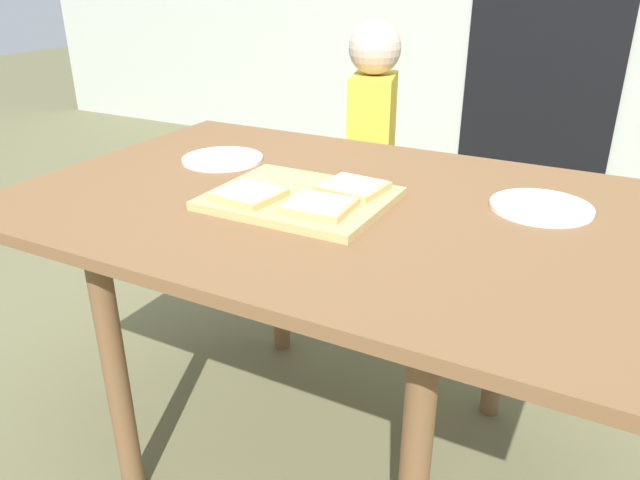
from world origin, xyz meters
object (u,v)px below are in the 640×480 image
object	(u,v)px
cutting_board	(300,198)
pizza_slice_near_right	(319,206)
pizza_slice_far_right	(353,187)
dining_table	(327,231)
plate_white_right	(541,207)
plate_white_left	(223,159)
pizza_slice_near_left	(248,194)
child_left	(371,155)

from	to	relation	value
cutting_board	pizza_slice_near_right	xyz separation A→B (m)	(0.08, -0.06, 0.02)
pizza_slice_far_right	pizza_slice_near_right	xyz separation A→B (m)	(-0.01, -0.14, 0.00)
dining_table	plate_white_right	world-z (taller)	plate_white_right
plate_white_left	pizza_slice_far_right	bearing A→B (deg)	-13.17
cutting_board	pizza_slice_far_right	size ratio (longest dim) A/B	2.65
pizza_slice_near_left	plate_white_left	bearing A→B (deg)	135.41
dining_table	child_left	xyz separation A→B (m)	(-0.22, 0.75, -0.04)
pizza_slice_far_right	pizza_slice_near_right	bearing A→B (deg)	-95.15
child_left	cutting_board	bearing A→B (deg)	-77.60
dining_table	cutting_board	world-z (taller)	cutting_board
pizza_slice_near_right	pizza_slice_near_left	distance (m)	0.17
dining_table	child_left	world-z (taller)	child_left
pizza_slice_near_right	plate_white_left	xyz separation A→B (m)	(-0.42, 0.24, -0.02)
pizza_slice_near_left	plate_white_right	size ratio (longest dim) A/B	0.69
cutting_board	pizza_slice_far_right	distance (m)	0.12
pizza_slice_far_right	cutting_board	bearing A→B (deg)	-140.12
dining_table	child_left	bearing A→B (deg)	106.06
cutting_board	pizza_slice_near_left	size ratio (longest dim) A/B	2.58
child_left	pizza_slice_near_left	bearing A→B (deg)	-84.25
dining_table	pizza_slice_near_right	bearing A→B (deg)	-71.14
child_left	plate_white_right	bearing A→B (deg)	-42.56
plate_white_left	dining_table	bearing A→B (deg)	-17.73
plate_white_right	plate_white_left	xyz separation A→B (m)	(-0.82, -0.03, 0.00)
plate_white_right	child_left	world-z (taller)	child_left
cutting_board	pizza_slice_far_right	world-z (taller)	pizza_slice_far_right
dining_table	pizza_slice_near_right	world-z (taller)	pizza_slice_near_right
pizza_slice_near_left	pizza_slice_far_right	bearing A→B (deg)	39.17
plate_white_left	cutting_board	bearing A→B (deg)	-27.51
pizza_slice_near_right	plate_white_right	bearing A→B (deg)	34.12
pizza_slice_far_right	plate_white_right	size ratio (longest dim) A/B	0.67
plate_white_left	child_left	bearing A→B (deg)	75.47
pizza_slice_near_right	pizza_slice_far_right	bearing A→B (deg)	84.85
dining_table	pizza_slice_near_left	bearing A→B (deg)	-135.25
dining_table	plate_white_right	xyz separation A→B (m)	(0.44, 0.15, 0.09)
dining_table	pizza_slice_far_right	xyz separation A→B (m)	(0.05, 0.02, 0.11)
pizza_slice_near_right	cutting_board	bearing A→B (deg)	142.14
cutting_board	plate_white_right	world-z (taller)	cutting_board
pizza_slice_far_right	plate_white_right	world-z (taller)	pizza_slice_far_right
pizza_slice_near_right	plate_white_right	xyz separation A→B (m)	(0.40, 0.27, -0.02)
pizza_slice_near_right	plate_white_right	world-z (taller)	pizza_slice_near_right
dining_table	plate_white_left	xyz separation A→B (m)	(-0.38, 0.12, 0.09)
plate_white_right	child_left	xyz separation A→B (m)	(-0.65, 0.60, -0.13)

